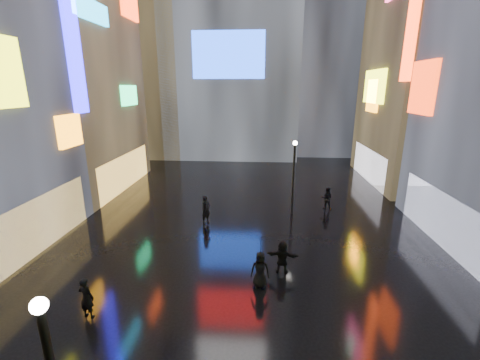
{
  "coord_description": "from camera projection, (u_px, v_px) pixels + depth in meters",
  "views": [
    {
      "loc": [
        0.86,
        -0.46,
        8.64
      ],
      "look_at": [
        0.0,
        12.0,
        5.0
      ],
      "focal_mm": 24.0,
      "sensor_mm": 36.0,
      "label": 1
    }
  ],
  "objects": [
    {
      "name": "ground",
      "position": [
        248.0,
        217.0,
        22.07
      ],
      "size": [
        140.0,
        140.0,
        0.0
      ],
      "primitive_type": "plane",
      "color": "black",
      "rests_on": "ground"
    },
    {
      "name": "building_left_far",
      "position": [
        54.0,
        57.0,
        25.81
      ],
      "size": [
        10.28,
        12.0,
        22.0
      ],
      "color": "black",
      "rests_on": "ground"
    },
    {
      "name": "building_right_far",
      "position": [
        446.0,
        20.0,
        26.67
      ],
      "size": [
        10.28,
        12.0,
        28.0
      ],
      "color": "black",
      "rests_on": "ground"
    },
    {
      "name": "tower_flank_right",
      "position": [
        327.0,
        20.0,
        41.62
      ],
      "size": [
        12.0,
        12.0,
        34.0
      ],
      "primitive_type": "cube",
      "color": "black",
      "rests_on": "ground"
    },
    {
      "name": "tower_flank_left",
      "position": [
        146.0,
        51.0,
        40.43
      ],
      "size": [
        10.0,
        10.0,
        26.0
      ],
      "primitive_type": "cube",
      "color": "black",
      "rests_on": "ground"
    },
    {
      "name": "lamp_far",
      "position": [
        294.0,
        174.0,
        21.85
      ],
      "size": [
        0.3,
        0.3,
        5.2
      ],
      "color": "black",
      "rests_on": "ground"
    },
    {
      "name": "pedestrian_4",
      "position": [
        260.0,
        270.0,
        14.18
      ],
      "size": [
        0.84,
        0.56,
        1.7
      ],
      "primitive_type": "imported",
      "rotation": [
        0.0,
        0.0,
        -0.03
      ],
      "color": "black",
      "rests_on": "ground"
    },
    {
      "name": "pedestrian_5",
      "position": [
        282.0,
        257.0,
        15.3
      ],
      "size": [
        1.56,
        0.69,
        1.63
      ],
      "primitive_type": "imported",
      "rotation": [
        0.0,
        0.0,
        3.0
      ],
      "color": "black",
      "rests_on": "ground"
    },
    {
      "name": "pedestrian_6",
      "position": [
        206.0,
        210.0,
        20.85
      ],
      "size": [
        0.77,
        0.82,
        1.88
      ],
      "primitive_type": "imported",
      "rotation": [
        0.0,
        0.0,
        0.92
      ],
      "color": "black",
      "rests_on": "ground"
    },
    {
      "name": "pedestrian_7",
      "position": [
        327.0,
        198.0,
        23.4
      ],
      "size": [
        0.9,
        0.77,
        1.61
      ],
      "primitive_type": "imported",
      "rotation": [
        0.0,
        0.0,
        2.91
      ],
      "color": "black",
      "rests_on": "ground"
    },
    {
      "name": "umbrella_2",
      "position": [
        261.0,
        244.0,
        13.84
      ],
      "size": [
        0.92,
        0.94,
        0.79
      ],
      "primitive_type": "imported",
      "rotation": [
        0.0,
        0.0,
        0.06
      ],
      "color": "black",
      "rests_on": "pedestrian_4"
    },
    {
      "name": "pedestrian_8",
      "position": [
        86.0,
        298.0,
        12.31
      ],
      "size": [
        0.69,
        0.53,
        1.71
      ],
      "primitive_type": "imported",
      "rotation": [
        0.0,
        0.0,
        2.94
      ],
      "color": "black",
      "rests_on": "ground"
    }
  ]
}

